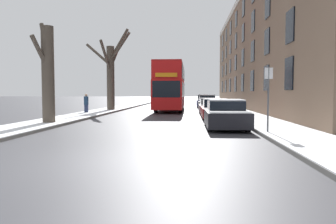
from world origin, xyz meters
The scene contains 15 objects.
ground_plane centered at (0.00, 0.00, 0.00)m, with size 320.00×320.00×0.00m, color #38383D.
sidewalk_left centered at (-5.90, 53.00, 0.08)m, with size 2.51×130.00×0.16m.
sidewalk_right centered at (5.90, 53.00, 0.08)m, with size 2.51×130.00×0.16m.
terrace_facade_right centered at (11.65, 28.32, 6.22)m, with size 9.10×47.24×12.43m.
bare_tree_left_0 centered at (-5.61, 8.98, 2.80)m, with size 1.14×2.88×5.49m.
bare_tree_left_1 centered at (-5.47, 22.21, 3.65)m, with size 4.75×3.36×7.67m.
double_decker_bus centered at (-0.03, 23.64, 2.47)m, with size 2.50×11.34×4.37m.
parked_car_0 centered at (3.55, 7.85, 0.66)m, with size 1.88×4.13×1.40m.
parked_car_1 centered at (3.55, 13.93, 0.62)m, with size 1.86×4.60×1.32m.
parked_car_2 centered at (3.55, 19.43, 0.60)m, with size 1.89×4.36×1.29m.
parked_car_3 centered at (3.55, 25.06, 0.71)m, with size 1.71×4.19×1.56m.
parked_car_4 centered at (3.55, 30.99, 0.71)m, with size 1.80×4.47×1.55m.
oncoming_van centered at (-1.89, 37.69, 1.22)m, with size 1.92×5.40×2.25m.
pedestrian_left_sidewalk centered at (-6.43, 17.81, 0.90)m, with size 0.36×0.36×1.64m.
street_sign_post centered at (4.94, 5.37, 1.56)m, with size 0.32×0.07×2.72m.
Camera 1 is at (1.86, -7.80, 1.69)m, focal length 35.00 mm.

